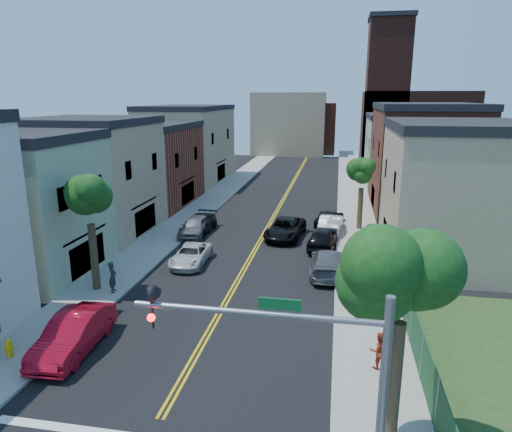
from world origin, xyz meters
The scene contains 31 objects.
sidewalk_left centered at (-7.90, 40.00, 0.07)m, with size 3.20×100.00×0.15m, color gray.
sidewalk_right centered at (7.90, 40.00, 0.07)m, with size 3.20×100.00×0.15m, color gray.
curb_left centered at (-6.15, 40.00, 0.07)m, with size 0.30×100.00×0.15m, color gray.
curb_right centered at (6.15, 40.00, 0.07)m, with size 0.30×100.00×0.15m, color gray.
bldg_left_palegrn centered at (-14.00, 16.00, 4.25)m, with size 9.00×8.00×8.50m, color gray.
bldg_left_tan_near centered at (-14.00, 25.00, 4.50)m, with size 9.00×10.00×9.00m, color #998466.
bldg_left_brick centered at (-14.00, 36.00, 4.00)m, with size 9.00×12.00×8.00m, color brown.
bldg_left_tan_far centered at (-14.00, 50.00, 4.75)m, with size 9.00×16.00×9.50m, color #998466.
bldg_right_tan centered at (14.00, 24.00, 4.50)m, with size 9.00×12.00×9.00m, color #998466.
bldg_right_brick centered at (14.00, 38.00, 5.00)m, with size 9.00×14.00×10.00m, color brown.
bldg_right_palegrn centered at (14.00, 52.00, 4.25)m, with size 9.00×12.00×8.50m, color gray.
church centered at (16.33, 67.07, 7.24)m, with size 16.20×14.20×22.60m.
backdrop_left centered at (-4.00, 82.00, 6.00)m, with size 14.00×8.00×12.00m, color #998466.
backdrop_center centered at (0.00, 86.00, 5.00)m, with size 10.00×8.00×10.00m, color brown.
fence_right centered at (9.50, 9.50, 1.10)m, with size 0.04×15.00×1.90m, color #143F1E.
tree_left_mid centered at (-7.88, 14.01, 6.58)m, with size 5.20×5.20×9.29m.
tree_right_corner centered at (7.93, 4.01, 7.31)m, with size 5.80×5.80×10.35m.
tree_right_far centered at (7.92, 30.01, 5.76)m, with size 4.40×4.40×8.03m.
traffic_signal centered at (5.87, -0.50, 4.79)m, with size 5.50×0.31×7.20m.
red_sedan centered at (-5.50, 7.67, 0.86)m, with size 1.82×5.21×1.72m, color #B20B20.
white_pickup centered at (-3.80, 19.31, 0.64)m, with size 2.14×4.63×1.29m, color silver.
grey_car_left centered at (-5.50, 25.77, 0.83)m, with size 1.95×4.85×1.65m, color slate.
black_car_left centered at (-5.50, 26.61, 0.74)m, with size 2.07×5.09×1.48m, color black.
grey_car_right centered at (5.50, 19.11, 0.79)m, with size 2.21×5.45×1.58m, color #54565C.
black_car_right centered at (4.97, 24.33, 0.84)m, with size 1.99×4.93×1.68m, color black.
silver_car_right centered at (5.50, 28.68, 0.79)m, with size 1.68×4.82×1.59m, color #B2B5BA.
dark_car_right_far centered at (5.33, 31.04, 0.65)m, with size 2.17×4.71×1.31m, color black.
black_suv_lane centered at (1.87, 26.52, 0.78)m, with size 2.60×5.64×1.57m, color black.
pedestrian_left centered at (-6.70, 13.74, 1.06)m, with size 0.67×0.44×1.83m, color #25252C.
pedestrian_right centered at (7.87, 8.48, 0.95)m, with size 0.78×0.61×1.61m, color #AB2C1A.
fire_hydrant centered at (-7.91, 6.51, 0.59)m, with size 0.41×0.41×0.85m.
Camera 1 is at (5.86, -9.16, 11.16)m, focal length 32.16 mm.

